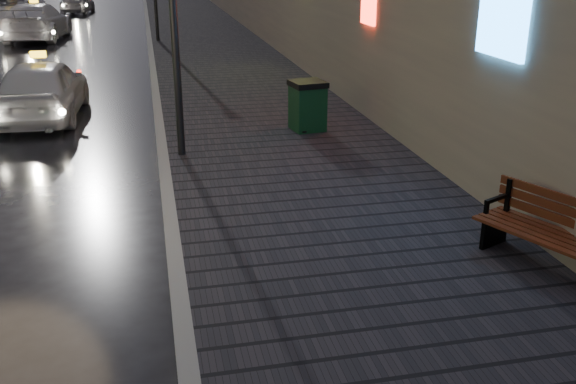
# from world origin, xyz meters

# --- Properties ---
(ground) EXTENTS (120.00, 120.00, 0.00)m
(ground) POSITION_xyz_m (0.00, 0.00, 0.00)
(ground) COLOR black
(ground) RESTS_ON ground
(sidewalk) EXTENTS (4.60, 58.00, 0.15)m
(sidewalk) POSITION_xyz_m (3.90, 21.00, 0.07)
(sidewalk) COLOR black
(sidewalk) RESTS_ON ground
(curb) EXTENTS (0.20, 58.00, 0.15)m
(curb) POSITION_xyz_m (1.50, 21.00, 0.07)
(curb) COLOR slate
(curb) RESTS_ON ground
(bench) EXTENTS (1.25, 1.82, 0.88)m
(bench) POSITION_xyz_m (5.91, 0.55, 0.59)
(bench) COLOR black
(bench) RESTS_ON sidewalk
(trash_bin) EXTENTS (0.77, 0.77, 1.04)m
(trash_bin) POSITION_xyz_m (4.56, 7.18, 0.68)
(trash_bin) COLOR #0E321A
(trash_bin) RESTS_ON sidewalk
(taxi_near) EXTENTS (1.86, 4.23, 1.42)m
(taxi_near) POSITION_xyz_m (-1.07, 9.99, 0.71)
(taxi_near) COLOR silver
(taxi_near) RESTS_ON ground
(taxi_mid) EXTENTS (2.63, 5.52, 1.55)m
(taxi_mid) POSITION_xyz_m (-3.20, 24.50, 0.78)
(taxi_mid) COLOR white
(taxi_mid) RESTS_ON ground
(taxi_far) EXTENTS (2.85, 5.99, 1.65)m
(taxi_far) POSITION_xyz_m (-5.06, 29.28, 0.83)
(taxi_far) COLOR silver
(taxi_far) RESTS_ON ground
(car_far) EXTENTS (1.98, 3.90, 1.27)m
(car_far) POSITION_xyz_m (-2.54, 36.63, 0.64)
(car_far) COLOR gray
(car_far) RESTS_ON ground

